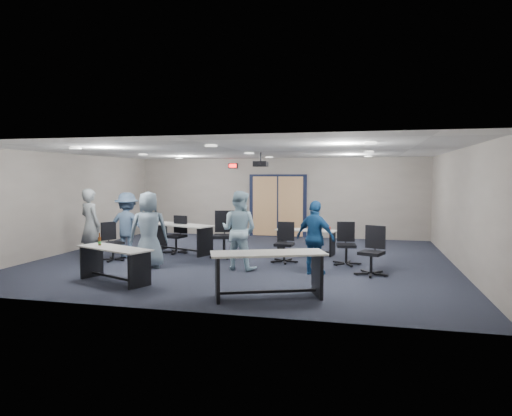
% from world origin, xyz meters
% --- Properties ---
extents(floor, '(10.00, 10.00, 0.00)m').
position_xyz_m(floor, '(0.00, 0.00, 0.00)').
color(floor, '#1C202D').
rests_on(floor, ground).
extents(back_wall, '(10.00, 0.04, 2.70)m').
position_xyz_m(back_wall, '(0.00, 4.50, 1.35)').
color(back_wall, gray).
rests_on(back_wall, floor).
extents(front_wall, '(10.00, 0.04, 2.70)m').
position_xyz_m(front_wall, '(0.00, -4.50, 1.35)').
color(front_wall, gray).
rests_on(front_wall, floor).
extents(left_wall, '(0.04, 9.00, 2.70)m').
position_xyz_m(left_wall, '(-5.00, 0.00, 1.35)').
color(left_wall, gray).
rests_on(left_wall, floor).
extents(right_wall, '(0.04, 9.00, 2.70)m').
position_xyz_m(right_wall, '(5.00, 0.00, 1.35)').
color(right_wall, gray).
rests_on(right_wall, floor).
extents(ceiling, '(10.00, 9.00, 0.04)m').
position_xyz_m(ceiling, '(0.00, 0.00, 2.70)').
color(ceiling, white).
rests_on(ceiling, back_wall).
extents(double_door, '(2.00, 0.07, 2.20)m').
position_xyz_m(double_door, '(0.00, 4.46, 1.05)').
color(double_door, black).
rests_on(double_door, back_wall).
extents(exit_sign, '(0.32, 0.07, 0.18)m').
position_xyz_m(exit_sign, '(-1.60, 4.44, 2.45)').
color(exit_sign, black).
rests_on(exit_sign, back_wall).
extents(ceiling_projector, '(0.35, 0.32, 0.37)m').
position_xyz_m(ceiling_projector, '(0.30, 0.50, 2.40)').
color(ceiling_projector, black).
rests_on(ceiling_projector, ceiling).
extents(ceiling_can_lights, '(6.24, 5.74, 0.02)m').
position_xyz_m(ceiling_can_lights, '(0.00, 0.25, 2.67)').
color(ceiling_can_lights, silver).
rests_on(ceiling_can_lights, ceiling).
extents(table_front_left, '(1.78, 1.18, 0.94)m').
position_xyz_m(table_front_left, '(-1.86, -2.98, 0.48)').
color(table_front_left, '#B5B3AB').
rests_on(table_front_left, floor).
extents(table_front_right, '(2.05, 1.31, 0.79)m').
position_xyz_m(table_front_right, '(1.33, -3.43, 0.54)').
color(table_front_right, '#B5B3AB').
rests_on(table_front_right, floor).
extents(table_back_left, '(2.03, 1.29, 0.78)m').
position_xyz_m(table_back_left, '(-1.93, 0.53, 0.53)').
color(table_back_left, '#B5B3AB').
rests_on(table_back_left, floor).
extents(table_back_right, '(1.69, 0.82, 0.76)m').
position_xyz_m(table_back_right, '(1.41, 1.16, 0.45)').
color(table_back_right, '#B5B3AB').
rests_on(table_back_right, floor).
extents(chair_back_a, '(0.76, 0.76, 1.01)m').
position_xyz_m(chair_back_a, '(-2.03, 0.44, 0.50)').
color(chair_back_a, black).
rests_on(chair_back_a, floor).
extents(chair_back_b, '(0.91, 0.91, 1.19)m').
position_xyz_m(chair_back_b, '(-0.57, 0.13, 0.60)').
color(chair_back_b, black).
rests_on(chair_back_b, floor).
extents(chair_back_c, '(0.64, 0.64, 0.97)m').
position_xyz_m(chair_back_c, '(1.05, -0.20, 0.49)').
color(chair_back_c, black).
rests_on(chair_back_c, floor).
extents(chair_back_d, '(0.70, 0.70, 1.00)m').
position_xyz_m(chair_back_d, '(2.52, -0.14, 0.50)').
color(chair_back_d, black).
rests_on(chair_back_d, floor).
extents(chair_loose_left, '(0.81, 0.81, 0.95)m').
position_xyz_m(chair_loose_left, '(-3.12, -0.93, 0.47)').
color(chair_loose_left, black).
rests_on(chair_loose_left, floor).
extents(chair_loose_right, '(0.84, 0.84, 1.04)m').
position_xyz_m(chair_loose_right, '(3.07, -1.18, 0.52)').
color(chair_loose_right, black).
rests_on(chair_loose_right, floor).
extents(person_gray, '(0.77, 0.66, 1.79)m').
position_xyz_m(person_gray, '(-3.59, -1.14, 0.89)').
color(person_gray, gray).
rests_on(person_gray, floor).
extents(person_plaid, '(1.01, 0.87, 1.74)m').
position_xyz_m(person_plaid, '(-1.83, -1.54, 0.87)').
color(person_plaid, slate).
rests_on(person_plaid, floor).
extents(person_lightblue, '(0.97, 0.82, 1.76)m').
position_xyz_m(person_lightblue, '(0.20, -1.20, 0.88)').
color(person_lightblue, '#AACFE1').
rests_on(person_lightblue, floor).
extents(person_navy, '(1.00, 0.77, 1.58)m').
position_xyz_m(person_navy, '(1.92, -1.39, 0.79)').
color(person_navy, navy).
rests_on(person_navy, floor).
extents(person_back, '(1.14, 0.73, 1.67)m').
position_xyz_m(person_back, '(-2.94, -0.53, 0.84)').
color(person_back, '#455D7C').
rests_on(person_back, floor).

